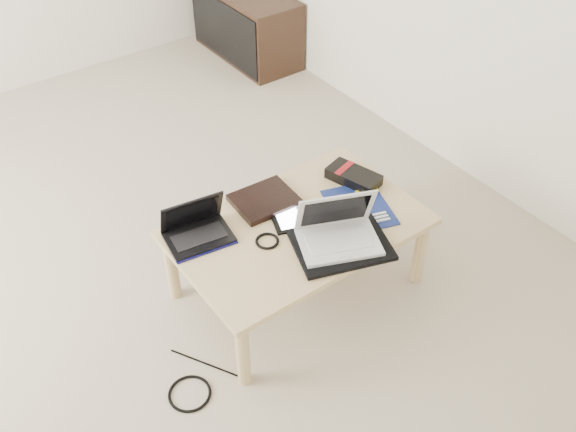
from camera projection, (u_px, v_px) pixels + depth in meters
ground at (114, 260)px, 3.25m from camera, size 4.00×4.00×0.00m
coffee_table at (298, 233)px, 2.88m from camera, size 1.10×0.70×0.40m
media_cabinet at (246, 24)px, 4.75m from camera, size 0.41×0.90×0.50m
book at (265, 200)px, 2.96m from camera, size 0.29×0.25×0.03m
netbook at (197, 229)px, 2.77m from camera, size 0.31×0.24×0.20m
tablet at (297, 218)px, 2.88m from camera, size 0.27×0.24×0.01m
remote at (314, 217)px, 2.88m from camera, size 0.07×0.20×0.02m
neoprene_sleeve at (342, 245)px, 2.74m from camera, size 0.47×0.41×0.02m
white_laptop at (338, 231)px, 2.72m from camera, size 0.40×0.35×0.23m
motherboard at (360, 207)px, 2.94m from camera, size 0.35×0.40×0.02m
gpu_box at (354, 177)px, 3.07m from camera, size 0.19×0.28×0.06m
cable_coil at (267, 241)px, 2.76m from camera, size 0.14×0.14×0.01m
floor_cable_coil at (190, 394)px, 2.65m from camera, size 0.19×0.19×0.01m
floor_cable_trail at (208, 364)px, 2.76m from camera, size 0.19×0.32×0.01m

